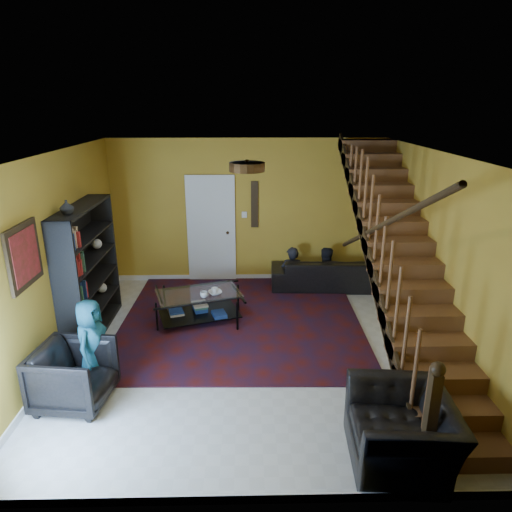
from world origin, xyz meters
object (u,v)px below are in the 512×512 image
at_px(sofa, 324,273).
at_px(armchair_right, 401,431).
at_px(armchair_left, 74,376).
at_px(coffee_table, 199,305).
at_px(bookshelf, 89,273).

relative_size(sofa, armchair_right, 1.85).
xyz_separation_m(armchair_left, armchair_right, (3.55, -1.00, -0.02)).
bearing_deg(sofa, armchair_right, 92.53).
relative_size(sofa, armchair_left, 2.44).
distance_m(armchair_right, coffee_table, 3.88).
distance_m(bookshelf, armchair_right, 4.87).
xyz_separation_m(sofa, coffee_table, (-2.27, -1.41, -0.00)).
relative_size(bookshelf, armchair_left, 2.42).
relative_size(bookshelf, coffee_table, 1.35).
bearing_deg(coffee_table, armchair_left, -120.55).
bearing_deg(armchair_left, armchair_right, -98.71).
relative_size(bookshelf, sofa, 0.99).
bearing_deg(armchair_right, armchair_left, -102.10).
relative_size(armchair_right, coffee_table, 0.74).
distance_m(sofa, armchair_right, 4.55).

